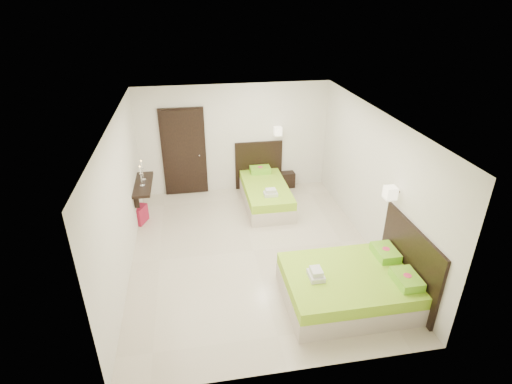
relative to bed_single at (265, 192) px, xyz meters
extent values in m
plane|color=beige|center=(-0.58, -1.86, -0.29)|extent=(5.50, 5.50, 0.00)
cube|color=beige|center=(0.00, -0.08, -0.14)|extent=(0.97, 1.93, 0.31)
cube|color=#7FBA1D|center=(0.00, -0.08, 0.12)|extent=(0.96, 1.91, 0.19)
cube|color=black|center=(0.00, 0.86, 0.31)|extent=(1.16, 0.05, 1.21)
cube|color=#78C524|center=(0.00, 0.65, 0.28)|extent=(0.48, 0.33, 0.14)
cylinder|color=#F13861|center=(0.00, 0.65, 0.35)|extent=(0.12, 0.12, 0.00)
cube|color=silver|center=(0.00, -0.61, 0.25)|extent=(0.29, 0.21, 0.08)
cube|color=silver|center=(0.00, -0.61, 0.33)|extent=(0.22, 0.16, 0.08)
cube|color=#EFE2C4|center=(0.43, 0.71, 1.21)|extent=(0.17, 0.17, 0.19)
cylinder|color=#2D2116|center=(0.43, 0.79, 1.21)|extent=(0.03, 0.16, 0.03)
cube|color=beige|center=(0.67, -3.45, -0.13)|extent=(2.00, 1.50, 0.32)
cube|color=#7FBA1D|center=(0.67, -3.45, 0.13)|extent=(1.98, 1.48, 0.20)
cube|color=black|center=(1.64, -3.45, 0.33)|extent=(0.05, 1.70, 1.25)
cube|color=#78C524|center=(1.42, -3.80, 0.30)|extent=(0.34, 0.50, 0.14)
cylinder|color=#F13861|center=(1.42, -3.80, 0.37)|extent=(0.12, 0.12, 0.00)
cube|color=#78C524|center=(1.42, -3.10, 0.30)|extent=(0.34, 0.50, 0.14)
cylinder|color=#F13861|center=(1.42, -3.10, 0.37)|extent=(0.12, 0.12, 0.00)
cube|color=silver|center=(0.12, -3.45, 0.27)|extent=(0.22, 0.30, 0.08)
cube|color=silver|center=(0.12, -3.45, 0.35)|extent=(0.16, 0.22, 0.08)
cube|color=#EFE2C4|center=(1.49, -2.83, 1.26)|extent=(0.18, 0.18, 0.20)
cylinder|color=#2D2116|center=(1.57, -2.83, 1.26)|extent=(0.16, 0.03, 0.03)
cube|color=black|center=(0.66, 0.83, -0.09)|extent=(0.46, 0.41, 0.39)
cube|color=maroon|center=(-2.87, -0.37, -0.10)|extent=(0.49, 0.49, 0.37)
cube|color=black|center=(-1.78, 0.85, 0.76)|extent=(1.02, 0.06, 2.14)
cube|color=black|center=(-1.78, 0.81, 0.76)|extent=(0.88, 0.04, 2.06)
cylinder|color=silver|center=(-1.43, 0.78, 0.71)|extent=(0.03, 0.10, 0.03)
cube|color=black|center=(-2.66, -0.26, 0.53)|extent=(0.35, 1.20, 0.06)
cube|color=black|center=(-2.77, -0.71, 0.38)|extent=(0.10, 0.04, 0.30)
cube|color=black|center=(-2.77, 0.19, 0.38)|extent=(0.10, 0.04, 0.30)
cylinder|color=silver|center=(-2.66, -0.41, 0.57)|extent=(0.10, 0.10, 0.02)
cylinder|color=silver|center=(-2.66, -0.41, 0.69)|extent=(0.02, 0.02, 0.22)
cone|color=silver|center=(-2.66, -0.41, 0.82)|extent=(0.07, 0.07, 0.04)
cylinder|color=white|center=(-2.66, -0.41, 0.91)|extent=(0.02, 0.02, 0.15)
sphere|color=#FFB23F|center=(-2.66, -0.41, 1.00)|extent=(0.02, 0.02, 0.02)
cylinder|color=silver|center=(-2.66, -0.11, 0.57)|extent=(0.10, 0.10, 0.02)
cylinder|color=silver|center=(-2.66, -0.11, 0.69)|extent=(0.02, 0.02, 0.22)
cone|color=silver|center=(-2.66, -0.11, 0.82)|extent=(0.07, 0.07, 0.04)
cylinder|color=white|center=(-2.66, -0.11, 0.91)|extent=(0.02, 0.02, 0.15)
sphere|color=#FFB23F|center=(-2.66, -0.11, 1.00)|extent=(0.02, 0.02, 0.02)
camera|label=1|loc=(-1.60, -8.08, 4.14)|focal=28.00mm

